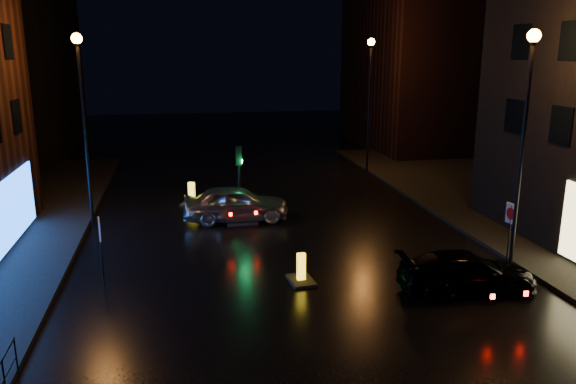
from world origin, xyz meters
name	(u,v)px	position (x,y,z in m)	size (l,w,h in m)	color
ground	(357,384)	(0.00, 0.00, 0.00)	(120.00, 120.00, 0.00)	black
building_far_left	(9,59)	(-16.00, 35.00, 7.00)	(8.00, 16.00, 14.00)	black
building_far_right	(414,71)	(15.00, 32.00, 6.00)	(8.00, 14.00, 12.00)	black
street_lamp_lfar	(82,102)	(-7.80, 14.00, 5.56)	(0.44, 0.44, 8.37)	black
street_lamp_rnear	(526,114)	(7.80, 6.00, 5.56)	(0.44, 0.44, 8.37)	black
street_lamp_rfar	(370,86)	(7.80, 22.00, 5.56)	(0.44, 0.44, 8.37)	black
traffic_signal	(240,208)	(-1.20, 14.00, 0.50)	(1.40, 2.40, 3.45)	black
silver_hatchback	(236,203)	(-1.40, 13.69, 0.82)	(1.94, 4.81, 1.64)	#B5B7BE
dark_sedan	(467,272)	(5.16, 4.38, 0.65)	(1.82, 4.49, 1.30)	black
bollard_near	(301,276)	(0.01, 6.15, 0.23)	(0.89, 1.24, 1.03)	black
bollard_far	(192,199)	(-3.33, 16.99, 0.25)	(1.31, 1.54, 1.14)	black
road_sign_left	(100,235)	(-6.62, 7.53, 1.68)	(0.14, 0.54, 2.24)	black
road_sign_right	(511,219)	(7.90, 6.39, 1.71)	(0.12, 0.55, 2.29)	black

